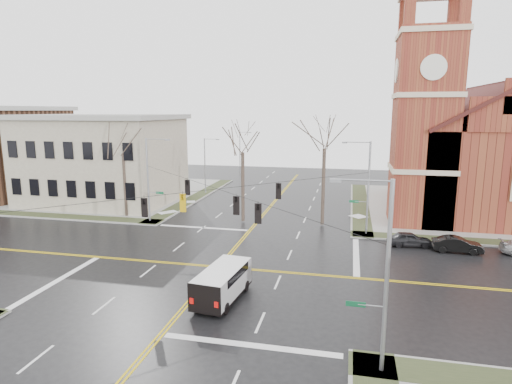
% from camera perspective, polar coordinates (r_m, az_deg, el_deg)
% --- Properties ---
extents(ground, '(120.00, 120.00, 0.00)m').
position_cam_1_polar(ground, '(34.00, -4.97, -9.92)').
color(ground, black).
rests_on(ground, ground).
extents(sidewalks, '(80.00, 80.00, 0.17)m').
position_cam_1_polar(sidewalks, '(33.98, -4.98, -9.79)').
color(sidewalks, gray).
rests_on(sidewalks, ground).
extents(road_markings, '(100.00, 100.00, 0.01)m').
position_cam_1_polar(road_markings, '(34.00, -4.98, -9.91)').
color(road_markings, gold).
rests_on(road_markings, ground).
extents(church, '(24.28, 27.48, 27.50)m').
position_cam_1_polar(church, '(57.21, 27.91, 5.99)').
color(church, maroon).
rests_on(church, ground).
extents(civic_building_a, '(18.00, 14.00, 11.00)m').
position_cam_1_polar(civic_building_a, '(59.80, -19.64, 3.94)').
color(civic_building_a, gray).
rests_on(civic_building_a, ground).
extents(signal_pole_ne, '(2.75, 0.22, 9.00)m').
position_cam_1_polar(signal_pole_ne, '(42.42, 14.53, 0.89)').
color(signal_pole_ne, gray).
rests_on(signal_pole_ne, ground).
extents(signal_pole_nw, '(2.75, 0.22, 9.00)m').
position_cam_1_polar(signal_pole_nw, '(47.31, -14.04, 1.91)').
color(signal_pole_nw, gray).
rests_on(signal_pole_nw, ground).
extents(signal_pole_se, '(2.75, 0.22, 9.00)m').
position_cam_1_polar(signal_pole_se, '(20.15, 16.58, -10.19)').
color(signal_pole_se, gray).
rests_on(signal_pole_se, ground).
extents(span_wires, '(23.02, 23.02, 0.03)m').
position_cam_1_polar(span_wires, '(32.33, -5.15, 0.42)').
color(span_wires, black).
rests_on(span_wires, ground).
extents(traffic_signals, '(8.21, 8.26, 1.30)m').
position_cam_1_polar(traffic_signals, '(31.86, -5.49, -1.12)').
color(traffic_signals, black).
rests_on(traffic_signals, ground).
extents(streetlight_north_a, '(2.30, 0.20, 8.00)m').
position_cam_1_polar(streetlight_north_a, '(62.20, -6.70, 3.78)').
color(streetlight_north_a, gray).
rests_on(streetlight_north_a, ground).
extents(streetlight_north_b, '(2.30, 0.20, 8.00)m').
position_cam_1_polar(streetlight_north_b, '(81.25, -2.07, 5.49)').
color(streetlight_north_b, gray).
rests_on(streetlight_north_b, ground).
extents(cargo_van, '(2.70, 5.66, 2.08)m').
position_cam_1_polar(cargo_van, '(28.23, -4.33, -11.68)').
color(cargo_van, white).
rests_on(cargo_van, ground).
extents(parked_car_a, '(3.91, 1.83, 1.29)m').
position_cam_1_polar(parked_car_a, '(40.99, 19.76, -5.94)').
color(parked_car_a, black).
rests_on(parked_car_a, ground).
extents(parked_car_b, '(4.12, 1.55, 1.34)m').
position_cam_1_polar(parked_car_b, '(40.86, 25.24, -6.36)').
color(parked_car_b, black).
rests_on(parked_car_b, ground).
extents(tree_nw_far, '(4.00, 4.00, 10.73)m').
position_cam_1_polar(tree_nw_far, '(50.10, -17.32, 5.48)').
color(tree_nw_far, '#392C24').
rests_on(tree_nw_far, ground).
extents(tree_nw_near, '(4.00, 4.00, 11.23)m').
position_cam_1_polar(tree_nw_near, '(45.46, -1.80, 5.92)').
color(tree_nw_near, '#392C24').
rests_on(tree_nw_near, ground).
extents(tree_ne, '(4.00, 4.00, 12.03)m').
position_cam_1_polar(tree_ne, '(44.52, 9.13, 6.42)').
color(tree_ne, '#392C24').
rests_on(tree_ne, ground).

